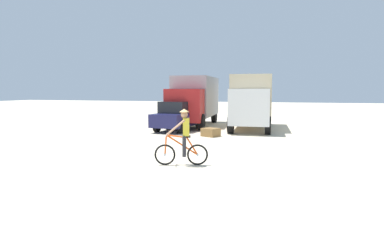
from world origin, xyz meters
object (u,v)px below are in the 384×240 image
Objects in this scene: box_truck_grey_hauler at (195,98)px; supply_crate at (211,132)px; sedan_parked at (179,116)px; box_truck_tan_camper at (252,99)px; cyclist_orange_shirt at (183,139)px.

box_truck_grey_hauler reaches higher than supply_crate.
box_truck_tan_camper is at bearing 28.89° from sedan_parked.
box_truck_tan_camper is at bearing 68.74° from supply_crate.
box_truck_grey_hauler is 3.78× the size of cyclist_orange_shirt.
sedan_parked is 9.28m from cyclist_orange_shirt.
box_truck_tan_camper reaches higher than sedan_parked.
supply_crate is at bearing -111.26° from box_truck_tan_camper.
supply_crate is (2.46, -1.99, -0.67)m from sedan_parked.
box_truck_grey_hauler is 5.82m from supply_crate.
box_truck_grey_hauler is at bearing 87.80° from sedan_parked.
cyclist_orange_shirt is at bearing -84.31° from supply_crate.
cyclist_orange_shirt reaches higher than sedan_parked.
supply_crate is at bearing -65.20° from box_truck_grey_hauler.
cyclist_orange_shirt is at bearing -75.70° from box_truck_grey_hauler.
box_truck_tan_camper is 4.86m from supply_crate.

